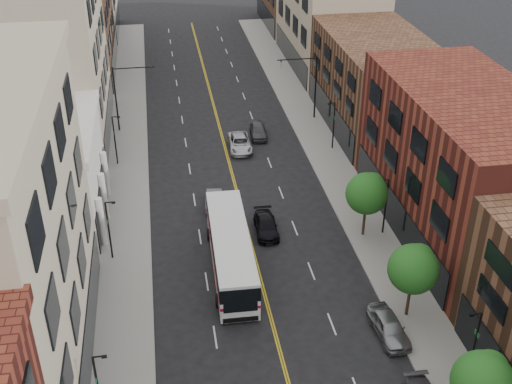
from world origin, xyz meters
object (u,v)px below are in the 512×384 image
car_parked_far (389,327)px  city_bus (231,249)px  car_lane_b (240,143)px  car_lane_c (258,131)px  car_lane_behind (214,200)px  car_lane_a (266,226)px

car_parked_far → city_bus: bearing=132.4°
car_parked_far → car_lane_b: bearing=97.2°
car_lane_b → car_lane_c: (2.38, 2.71, 0.01)m
car_lane_behind → car_lane_b: (3.85, 10.84, 0.05)m
city_bus → car_lane_b: size_ratio=2.54×
city_bus → car_lane_b: 20.60m
car_parked_far → car_lane_c: size_ratio=1.06×
city_bus → car_lane_b: city_bus is taller
car_lane_c → car_lane_b: bearing=-127.8°
city_bus → car_lane_c: bearing=77.0°
car_lane_a → car_lane_b: size_ratio=0.88×
city_bus → car_parked_far: bearing=-42.0°
city_bus → car_lane_a: 5.89m
car_lane_behind → car_lane_b: car_lane_b is taller
car_lane_a → car_lane_c: 18.56m
city_bus → car_lane_c: (5.88, 22.98, -1.19)m
city_bus → car_parked_far: size_ratio=2.89×
city_bus → car_lane_behind: (-0.35, 9.43, -1.25)m
car_parked_far → car_lane_a: size_ratio=1.00×
car_lane_behind → car_lane_c: size_ratio=0.94×
car_parked_far → car_lane_a: 14.69m
city_bus → car_lane_a: bearing=53.9°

